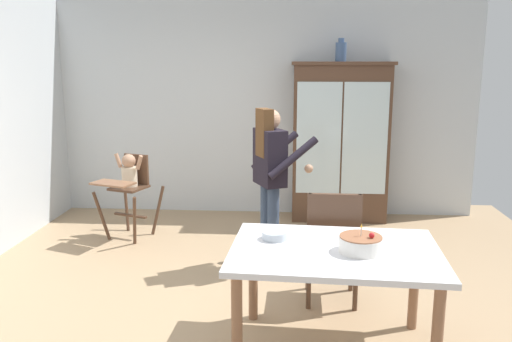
% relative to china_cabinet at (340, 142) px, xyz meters
% --- Properties ---
extents(ground_plane, '(6.24, 6.24, 0.00)m').
position_rel_china_cabinet_xyz_m(ground_plane, '(-0.95, -2.37, -0.98)').
color(ground_plane, tan).
extents(wall_back, '(5.32, 0.06, 2.70)m').
position_rel_china_cabinet_xyz_m(wall_back, '(-0.95, 0.26, 0.37)').
color(wall_back, silver).
rests_on(wall_back, ground_plane).
extents(china_cabinet, '(1.21, 0.48, 1.94)m').
position_rel_china_cabinet_xyz_m(china_cabinet, '(0.00, 0.00, 0.00)').
color(china_cabinet, '#4C3323').
rests_on(china_cabinet, ground_plane).
extents(ceramic_vase, '(0.13, 0.13, 0.27)m').
position_rel_china_cabinet_xyz_m(ceramic_vase, '(-0.02, 0.00, 1.08)').
color(ceramic_vase, '#3D567F').
rests_on(ceramic_vase, china_cabinet).
extents(high_chair_with_toddler, '(0.73, 0.81, 0.95)m').
position_rel_china_cabinet_xyz_m(high_chair_with_toddler, '(-2.38, -0.87, -0.32)').
color(high_chair_with_toddler, '#4C3323').
rests_on(high_chair_with_toddler, ground_plane).
extents(adult_person, '(0.65, 0.64, 1.53)m').
position_rel_china_cabinet_xyz_m(adult_person, '(-0.78, -1.65, -0.01)').
color(adult_person, '#33425B').
rests_on(adult_person, ground_plane).
extents(dining_table, '(1.42, 1.03, 0.74)m').
position_rel_china_cabinet_xyz_m(dining_table, '(-0.29, -3.11, -0.33)').
color(dining_table, silver).
rests_on(dining_table, ground_plane).
extents(birthday_cake, '(0.28, 0.28, 0.19)m').
position_rel_china_cabinet_xyz_m(birthday_cake, '(-0.13, -3.16, -0.18)').
color(birthday_cake, white).
rests_on(birthday_cake, dining_table).
extents(serving_bowl, '(0.18, 0.18, 0.05)m').
position_rel_china_cabinet_xyz_m(serving_bowl, '(-0.70, -2.95, -0.21)').
color(serving_bowl, '#B2BCC6').
rests_on(serving_bowl, dining_table).
extents(dining_chair_far_side, '(0.45, 0.45, 0.96)m').
position_rel_china_cabinet_xyz_m(dining_chair_far_side, '(-0.25, -2.41, -0.42)').
color(dining_chair_far_side, '#4C3323').
rests_on(dining_chair_far_side, ground_plane).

